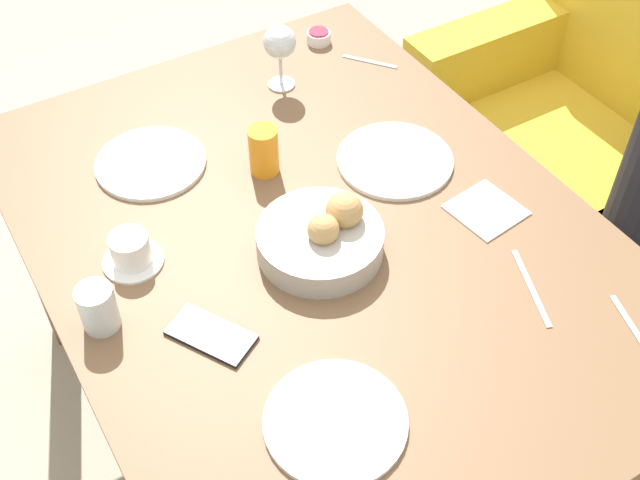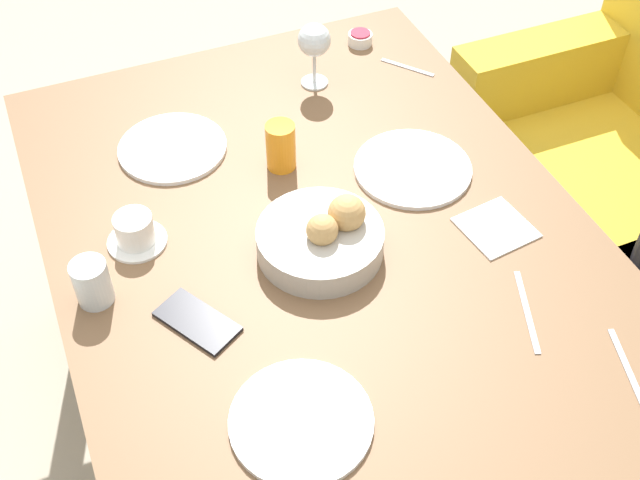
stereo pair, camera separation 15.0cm
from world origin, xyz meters
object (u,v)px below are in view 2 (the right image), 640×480
(juice_glass, at_px, (280,146))
(knife_silver, at_px, (630,374))
(plate_far_center, at_px, (413,168))
(bread_basket, at_px, (323,238))
(cell_phone, at_px, (197,321))
(plate_near_left, at_px, (172,148))
(wine_glass, at_px, (314,42))
(water_tumbler, at_px, (92,283))
(spoon_coffee, at_px, (407,67))
(plate_near_right, at_px, (301,421))
(jam_bowl_berry, at_px, (360,38))
(napkin, at_px, (496,228))
(coffee_cup, at_px, (135,232))
(fork_silver, at_px, (527,311))

(juice_glass, relative_size, knife_silver, 0.59)
(plate_far_center, height_order, knife_silver, plate_far_center)
(bread_basket, distance_m, cell_phone, 0.28)
(plate_near_left, distance_m, juice_glass, 0.25)
(wine_glass, distance_m, cell_phone, 0.75)
(water_tumbler, distance_m, wine_glass, 0.77)
(wine_glass, xyz_separation_m, spoon_coffee, (0.03, 0.23, -0.11))
(bread_basket, height_order, plate_near_right, bread_basket)
(plate_near_left, relative_size, jam_bowl_berry, 3.87)
(plate_near_right, xyz_separation_m, cell_phone, (-0.26, -0.09, -0.00))
(napkin, bearing_deg, knife_silver, 4.16)
(jam_bowl_berry, height_order, spoon_coffee, jam_bowl_berry)
(bread_basket, distance_m, plate_near_right, 0.38)
(jam_bowl_berry, distance_m, napkin, 0.69)
(plate_far_center, xyz_separation_m, water_tumbler, (0.09, -0.69, 0.04))
(cell_phone, bearing_deg, knife_silver, 58.94)
(knife_silver, bearing_deg, bread_basket, -141.51)
(coffee_cup, relative_size, cell_phone, 0.69)
(plate_far_center, bearing_deg, water_tumbler, -82.20)
(plate_near_left, bearing_deg, plate_near_right, 0.67)
(knife_silver, relative_size, cell_phone, 1.08)
(juice_glass, distance_m, knife_silver, 0.80)
(jam_bowl_berry, height_order, knife_silver, jam_bowl_berry)
(plate_far_center, relative_size, spoon_coffee, 2.12)
(juice_glass, height_order, water_tumbler, juice_glass)
(water_tumbler, height_order, coffee_cup, water_tumbler)
(plate_near_right, bearing_deg, spoon_coffee, 143.41)
(plate_near_right, xyz_separation_m, wine_glass, (-0.83, 0.37, 0.11))
(spoon_coffee, bearing_deg, water_tumbler, -63.01)
(plate_far_center, xyz_separation_m, coffee_cup, (-0.02, -0.58, 0.02))
(plate_near_left, height_order, plate_far_center, same)
(coffee_cup, height_order, spoon_coffee, coffee_cup)
(bread_basket, distance_m, plate_near_left, 0.44)
(wine_glass, bearing_deg, juice_glass, -36.01)
(water_tumbler, xyz_separation_m, knife_silver, (0.50, 0.78, -0.04))
(plate_far_center, height_order, wine_glass, wine_glass)
(plate_near_left, xyz_separation_m, water_tumbler, (0.35, -0.24, 0.04))
(bread_basket, xyz_separation_m, plate_near_left, (-0.40, -0.18, -0.03))
(water_tumbler, xyz_separation_m, napkin, (0.12, 0.76, -0.04))
(wine_glass, height_order, fork_silver, wine_glass)
(wine_glass, bearing_deg, plate_near_left, -74.19)
(jam_bowl_berry, bearing_deg, fork_silver, -5.27)
(napkin, height_order, cell_phone, cell_phone)
(bread_basket, height_order, plate_far_center, bread_basket)
(bread_basket, relative_size, napkin, 1.68)
(bread_basket, distance_m, fork_silver, 0.39)
(wine_glass, xyz_separation_m, napkin, (0.58, 0.14, -0.11))
(bread_basket, height_order, juice_glass, bread_basket)
(knife_silver, distance_m, napkin, 0.38)
(napkin, bearing_deg, coffee_cup, -109.58)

